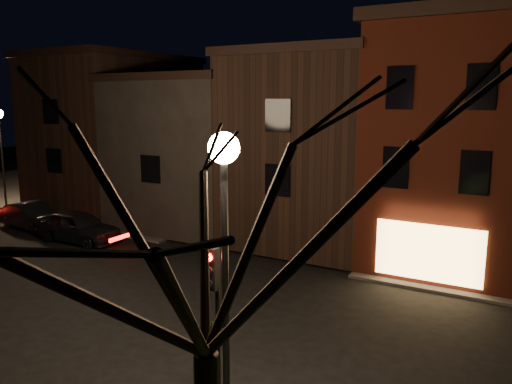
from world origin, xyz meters
TOP-DOWN VIEW (x-y plane):
  - ground at (0.00, 0.00)m, footprint 120.00×120.00m
  - sidewalk_far_left at (-20.00, 20.00)m, footprint 30.00×30.00m
  - corner_building at (8.00, 9.47)m, footprint 6.50×8.50m
  - row_building_a at (1.50, 10.50)m, footprint 7.30×10.30m
  - row_building_b at (-5.75, 10.50)m, footprint 7.80×10.30m
  - row_building_c at (-13.00, 10.50)m, footprint 7.30×10.30m
  - street_lamp_near at (6.20, -6.00)m, footprint 0.60×0.60m
  - street_lamp_far at (-19.00, 6.20)m, footprint 0.60×0.60m
  - traffic_signal at (5.60, -5.51)m, footprint 0.58×0.38m
  - bare_tree_right at (7.50, -8.50)m, footprint 6.40×6.40m
  - parked_car_a at (-8.82, 3.30)m, footprint 4.79×1.96m
  - parked_car_b at (-13.07, 3.78)m, footprint 4.66×2.05m

SIDE VIEW (x-z plane):
  - ground at x=0.00m, z-range 0.00..0.00m
  - sidewalk_far_left at x=-20.00m, z-range 0.00..0.12m
  - parked_car_b at x=-13.07m, z-range 0.00..1.49m
  - parked_car_a at x=-8.82m, z-range 0.00..1.63m
  - traffic_signal at x=5.60m, z-range 0.78..4.83m
  - row_building_b at x=-5.75m, z-range 0.13..8.53m
  - row_building_a at x=1.50m, z-range 0.13..9.53m
  - row_building_c at x=-13.00m, z-range 0.13..10.03m
  - street_lamp_near at x=6.20m, z-range 1.94..8.42m
  - street_lamp_far at x=-19.00m, z-range 1.94..8.42m
  - corner_building at x=8.00m, z-range 0.15..10.65m
  - bare_tree_right at x=7.50m, z-range 1.90..10.40m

